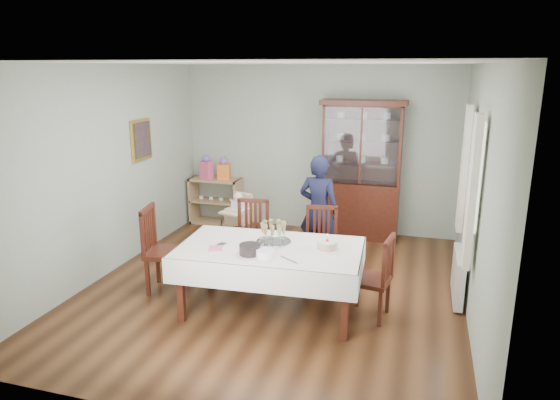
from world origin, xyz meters
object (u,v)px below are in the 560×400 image
at_px(sideboard, 216,201).
at_px(chair_far_right, 320,259).
at_px(chair_end_right, 371,293).
at_px(high_chair, 239,231).
at_px(china_cabinet, 361,168).
at_px(champagne_tray, 274,236).
at_px(dining_table, 270,279).
at_px(gift_bag_orange, 224,170).
at_px(chair_end_left, 166,266).
at_px(chair_far_left, 251,253).
at_px(birthday_cake, 327,245).
at_px(gift_bag_pink, 206,168).
at_px(woman, 319,210).

bearing_deg(sideboard, chair_far_right, -39.76).
bearing_deg(chair_end_right, high_chair, -114.21).
relative_size(china_cabinet, sideboard, 2.42).
distance_m(chair_far_right, champagne_tray, 1.08).
relative_size(dining_table, china_cabinet, 0.95).
height_order(chair_far_right, gift_bag_orange, gift_bag_orange).
bearing_deg(chair_end_left, china_cabinet, -48.22).
xyz_separation_m(dining_table, gift_bag_orange, (-1.71, 2.84, 0.58)).
bearing_deg(chair_end_right, gift_bag_orange, -124.49).
distance_m(chair_far_left, chair_far_right, 0.92).
bearing_deg(china_cabinet, birthday_cake, -90.02).
xyz_separation_m(chair_far_right, high_chair, (-1.30, 0.52, 0.09)).
bearing_deg(birthday_cake, high_chair, 137.68).
height_order(china_cabinet, chair_far_left, china_cabinet).
relative_size(sideboard, birthday_cake, 3.52).
distance_m(chair_far_right, high_chair, 1.40).
distance_m(chair_far_left, gift_bag_orange, 2.33).
distance_m(china_cabinet, gift_bag_orange, 2.33).
distance_m(sideboard, gift_bag_orange, 0.59).
bearing_deg(dining_table, gift_bag_pink, 125.58).
xyz_separation_m(chair_end_right, gift_bag_pink, (-3.12, 2.66, 0.70)).
relative_size(chair_end_right, high_chair, 0.99).
relative_size(chair_far_left, woman, 0.64).
relative_size(chair_end_left, champagne_tray, 2.68).
height_order(dining_table, chair_far_left, chair_far_left).
relative_size(dining_table, champagne_tray, 5.28).
bearing_deg(high_chair, gift_bag_orange, 137.61).
bearing_deg(high_chair, woman, 18.74).
relative_size(chair_end_left, chair_end_right, 1.12).
height_order(chair_end_left, chair_end_right, chair_end_left).
xyz_separation_m(dining_table, high_chair, (-0.94, 1.51, -0.02)).
bearing_deg(dining_table, birthday_cake, 8.37).
xyz_separation_m(chair_end_right, birthday_cake, (-0.48, -0.09, 0.53)).
distance_m(dining_table, chair_end_right, 1.11).
distance_m(chair_end_left, woman, 2.15).
bearing_deg(china_cabinet, chair_end_left, -126.89).
distance_m(dining_table, china_cabinet, 2.99).
relative_size(chair_far_right, gift_bag_orange, 2.50).
bearing_deg(high_chair, china_cabinet, 57.98).
bearing_deg(chair_end_left, gift_bag_orange, -4.35).
bearing_deg(sideboard, chair_end_right, -42.02).
bearing_deg(chair_far_right, birthday_cake, -82.24).
relative_size(dining_table, sideboard, 2.29).
height_order(chair_far_left, chair_end_left, chair_end_left).
height_order(chair_end_left, gift_bag_pink, gift_bag_pink).
relative_size(chair_end_right, gift_bag_orange, 2.48).
xyz_separation_m(high_chair, gift_bag_orange, (-0.77, 1.33, 0.60)).
bearing_deg(woman, champagne_tray, 89.85).
bearing_deg(birthday_cake, gift_bag_orange, 130.26).
distance_m(chair_end_left, birthday_cake, 2.06).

